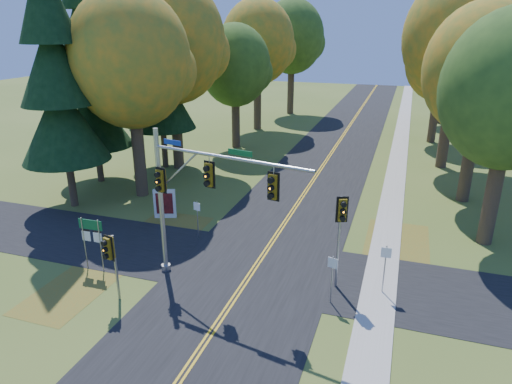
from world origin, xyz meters
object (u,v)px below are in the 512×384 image
(route_sign_cluster, at_px, (91,234))
(info_kiosk, at_px, (165,204))
(east_signal_pole, at_px, (341,220))
(traffic_mast, at_px, (193,190))

(route_sign_cluster, relative_size, info_kiosk, 1.47)
(east_signal_pole, distance_m, info_kiosk, 13.03)
(traffic_mast, relative_size, east_signal_pole, 1.70)
(traffic_mast, xyz_separation_m, route_sign_cluster, (-5.37, -0.64, -2.72))
(traffic_mast, height_order, route_sign_cluster, traffic_mast)
(traffic_mast, height_order, east_signal_pole, traffic_mast)
(traffic_mast, height_order, info_kiosk, traffic_mast)
(info_kiosk, bearing_deg, east_signal_pole, -41.65)
(east_signal_pole, xyz_separation_m, info_kiosk, (-11.79, 4.91, -2.58))
(east_signal_pole, bearing_deg, info_kiosk, 136.41)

